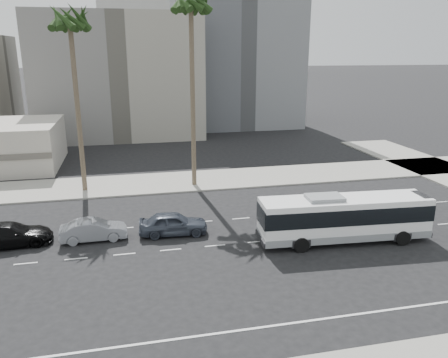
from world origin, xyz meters
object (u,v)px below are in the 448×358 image
object	(u,v)px
car_b	(94,230)
car_c	(9,235)
palm_near	(191,9)
city_bus	(344,217)
car_a	(173,223)
palm_mid	(70,26)

from	to	relation	value
car_b	car_c	distance (m)	5.51
palm_near	city_bus	bearing A→B (deg)	-61.98
car_a	palm_near	world-z (taller)	palm_near
car_a	palm_mid	size ratio (longest dim) A/B	0.30
palm_near	car_a	bearing A→B (deg)	-106.14
car_a	city_bus	bearing A→B (deg)	-104.09
city_bus	car_a	xyz separation A→B (m)	(-11.35, 3.70, -0.94)
car_c	city_bus	bearing A→B (deg)	-105.47
city_bus	palm_mid	world-z (taller)	palm_mid
city_bus	car_a	world-z (taller)	city_bus
car_a	car_b	distance (m)	5.50
car_c	palm_near	world-z (taller)	palm_near
palm_near	palm_mid	size ratio (longest dim) A/B	1.10
palm_mid	car_c	bearing A→B (deg)	-109.32
car_b	palm_mid	size ratio (longest dim) A/B	0.28
car_a	palm_near	xyz separation A→B (m)	(3.31, 11.42, 15.40)
city_bus	palm_near	distance (m)	22.42
car_a	car_c	bearing A→B (deg)	91.48
car_c	palm_near	distance (m)	23.72
city_bus	car_b	world-z (taller)	city_bus
city_bus	car_c	world-z (taller)	city_bus
city_bus	car_b	size ratio (longest dim) A/B	2.62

